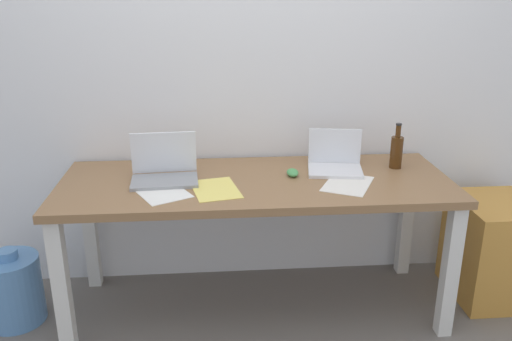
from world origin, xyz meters
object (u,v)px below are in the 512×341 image
Objects in this scene: beer_bottle at (396,151)px; water_cooler_jug at (13,289)px; computer_mouse at (293,173)px; laptop_right at (335,162)px; filing_cabinet at (492,249)px; desk at (256,196)px; laptop_left at (164,170)px.

beer_bottle reaches higher than water_cooler_jug.
laptop_right is at bearing 17.20° from computer_mouse.
laptop_right is 1.04m from filing_cabinet.
desk is 0.47m from laptop_right.
laptop_right reaches higher than computer_mouse.
laptop_left is at bearing 179.85° from filing_cabinet.
computer_mouse is 0.24× the size of water_cooler_jug.
filing_cabinet is at bearing 1.08° from desk.
laptop_left is 3.42× the size of computer_mouse.
desk is 8.10× the size of beer_bottle.
computer_mouse is 0.18× the size of filing_cabinet.
desk reaches higher than water_cooler_jug.
filing_cabinet is at bearing -0.15° from laptop_left.
water_cooler_jug is 2.61m from filing_cabinet.
laptop_left is 1.02m from water_cooler_jug.
laptop_left reaches higher than filing_cabinet.
beer_bottle is (0.34, 0.02, 0.05)m from laptop_right.
beer_bottle is (0.77, 0.13, 0.19)m from desk.
laptop_left reaches higher than computer_mouse.
filing_cabinet is at bearing 1.06° from water_cooler_jug.
computer_mouse is at bearing 178.92° from filing_cabinet.
laptop_right is 1.28× the size of beer_bottle.
computer_mouse reaches higher than water_cooler_jug.
desk is 0.80m from beer_bottle.
laptop_right is 0.25m from computer_mouse.
desk is at bearing 1.03° from water_cooler_jug.
laptop_left is at bearing 176.31° from desk.
laptop_right is at bearing 14.75° from desk.
laptop_right reaches higher than water_cooler_jug.
desk reaches higher than filing_cabinet.
laptop_left reaches higher than water_cooler_jug.
beer_bottle is 2.15m from water_cooler_jug.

